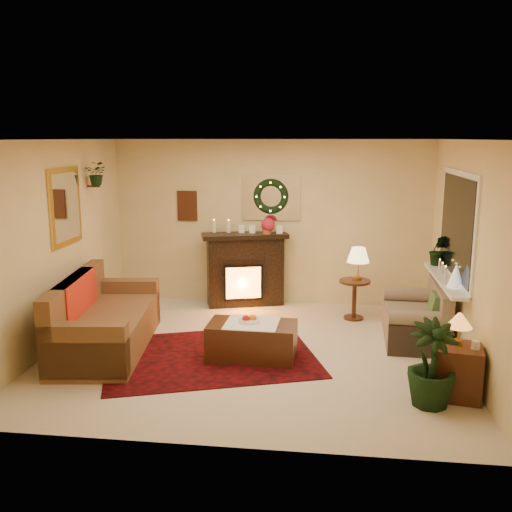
# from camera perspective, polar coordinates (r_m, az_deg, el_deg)

# --- Properties ---
(floor) EXTENTS (5.00, 5.00, 0.00)m
(floor) POSITION_cam_1_polar(r_m,az_deg,el_deg) (7.22, -0.35, -9.54)
(floor) COLOR beige
(floor) RESTS_ON ground
(ceiling) EXTENTS (5.00, 5.00, 0.00)m
(ceiling) POSITION_cam_1_polar(r_m,az_deg,el_deg) (6.73, -0.38, 11.57)
(ceiling) COLOR white
(ceiling) RESTS_ON ground
(wall_back) EXTENTS (5.00, 5.00, 0.00)m
(wall_back) POSITION_cam_1_polar(r_m,az_deg,el_deg) (9.06, 1.51, 3.36)
(wall_back) COLOR #EFD88C
(wall_back) RESTS_ON ground
(wall_front) EXTENTS (5.00, 5.00, 0.00)m
(wall_front) POSITION_cam_1_polar(r_m,az_deg,el_deg) (4.69, -3.99, -4.62)
(wall_front) COLOR #EFD88C
(wall_front) RESTS_ON ground
(wall_left) EXTENTS (4.50, 4.50, 0.00)m
(wall_left) POSITION_cam_1_polar(r_m,az_deg,el_deg) (7.59, -19.42, 1.06)
(wall_left) COLOR #EFD88C
(wall_left) RESTS_ON ground
(wall_right) EXTENTS (4.50, 4.50, 0.00)m
(wall_right) POSITION_cam_1_polar(r_m,az_deg,el_deg) (6.99, 20.41, 0.10)
(wall_right) COLOR #EFD88C
(wall_right) RESTS_ON ground
(area_rug) EXTENTS (2.96, 2.57, 0.01)m
(area_rug) POSITION_cam_1_polar(r_m,az_deg,el_deg) (7.09, -4.56, -9.94)
(area_rug) COLOR #410F0E
(area_rug) RESTS_ON floor
(sofa) EXTENTS (1.21, 2.26, 0.93)m
(sofa) POSITION_cam_1_polar(r_m,az_deg,el_deg) (7.42, -14.68, -5.83)
(sofa) COLOR brown
(sofa) RESTS_ON floor
(red_throw) EXTENTS (0.73, 1.19, 0.02)m
(red_throw) POSITION_cam_1_polar(r_m,az_deg,el_deg) (7.57, -14.75, -5.28)
(red_throw) COLOR red
(red_throw) RESTS_ON sofa
(fireplace) EXTENTS (1.24, 0.70, 1.09)m
(fireplace) POSITION_cam_1_polar(r_m,az_deg,el_deg) (9.04, -1.09, -1.50)
(fireplace) COLOR black
(fireplace) RESTS_ON floor
(poinsettia) EXTENTS (0.21, 0.21, 0.21)m
(poinsettia) POSITION_cam_1_polar(r_m,az_deg,el_deg) (8.83, 1.22, 3.15)
(poinsettia) COLOR #B91C30
(poinsettia) RESTS_ON fireplace
(mantel_candle_a) EXTENTS (0.06, 0.06, 0.19)m
(mantel_candle_a) POSITION_cam_1_polar(r_m,az_deg,el_deg) (8.96, -4.21, 2.98)
(mantel_candle_a) COLOR white
(mantel_candle_a) RESTS_ON fireplace
(mantel_candle_b) EXTENTS (0.06, 0.06, 0.19)m
(mantel_candle_b) POSITION_cam_1_polar(r_m,az_deg,el_deg) (8.92, -2.75, 2.96)
(mantel_candle_b) COLOR white
(mantel_candle_b) RESTS_ON fireplace
(mantel_mirror) EXTENTS (0.92, 0.02, 0.72)m
(mantel_mirror) POSITION_cam_1_polar(r_m,az_deg,el_deg) (8.99, 1.51, 5.86)
(mantel_mirror) COLOR white
(mantel_mirror) RESTS_ON wall_back
(wreath) EXTENTS (0.55, 0.11, 0.55)m
(wreath) POSITION_cam_1_polar(r_m,az_deg,el_deg) (8.95, 1.48, 5.96)
(wreath) COLOR #194719
(wreath) RESTS_ON wall_back
(wall_art) EXTENTS (0.32, 0.03, 0.48)m
(wall_art) POSITION_cam_1_polar(r_m,az_deg,el_deg) (9.24, -6.89, 5.00)
(wall_art) COLOR #381E11
(wall_art) RESTS_ON wall_back
(gold_mirror) EXTENTS (0.03, 0.84, 1.00)m
(gold_mirror) POSITION_cam_1_polar(r_m,az_deg,el_deg) (7.79, -18.53, 4.72)
(gold_mirror) COLOR gold
(gold_mirror) RESTS_ON wall_left
(hanging_plant) EXTENTS (0.33, 0.28, 0.36)m
(hanging_plant) POSITION_cam_1_polar(r_m,az_deg,el_deg) (8.39, -15.56, 6.87)
(hanging_plant) COLOR #194719
(hanging_plant) RESTS_ON wall_left
(loveseat) EXTENTS (0.81, 1.34, 0.76)m
(loveseat) POSITION_cam_1_polar(r_m,az_deg,el_deg) (7.77, 15.64, -5.15)
(loveseat) COLOR tan
(loveseat) RESTS_ON floor
(window_frame) EXTENTS (0.03, 1.86, 1.36)m
(window_frame) POSITION_cam_1_polar(r_m,az_deg,el_deg) (7.47, 19.50, 2.83)
(window_frame) COLOR white
(window_frame) RESTS_ON wall_right
(window_glass) EXTENTS (0.02, 1.70, 1.22)m
(window_glass) POSITION_cam_1_polar(r_m,az_deg,el_deg) (7.47, 19.39, 2.83)
(window_glass) COLOR black
(window_glass) RESTS_ON wall_right
(window_sill) EXTENTS (0.22, 1.86, 0.04)m
(window_sill) POSITION_cam_1_polar(r_m,az_deg,el_deg) (7.58, 18.38, -2.23)
(window_sill) COLOR white
(window_sill) RESTS_ON wall_right
(mini_tree) EXTENTS (0.18, 0.18, 0.28)m
(mini_tree) POSITION_cam_1_polar(r_m,az_deg,el_deg) (7.09, 19.36, -1.81)
(mini_tree) COLOR white
(mini_tree) RESTS_ON window_sill
(sill_plant) EXTENTS (0.31, 0.25, 0.56)m
(sill_plant) POSITION_cam_1_polar(r_m,az_deg,el_deg) (8.24, 17.73, 0.44)
(sill_plant) COLOR #1D471F
(sill_plant) RESTS_ON window_sill
(side_table_round) EXTENTS (0.59, 0.59, 0.59)m
(side_table_round) POSITION_cam_1_polar(r_m,az_deg,el_deg) (8.49, 9.79, -4.11)
(side_table_round) COLOR #4F2C1F
(side_table_round) RESTS_ON floor
(lamp_cream) EXTENTS (0.32, 0.32, 0.49)m
(lamp_cream) POSITION_cam_1_polar(r_m,az_deg,el_deg) (8.39, 10.18, -0.42)
(lamp_cream) COLOR #FFD388
(lamp_cream) RESTS_ON side_table_round
(end_table_square) EXTENTS (0.52, 0.52, 0.55)m
(end_table_square) POSITION_cam_1_polar(r_m,az_deg,el_deg) (6.30, 19.59, -10.87)
(end_table_square) COLOR #462315
(end_table_square) RESTS_ON floor
(lamp_tiffany) EXTENTS (0.26, 0.26, 0.38)m
(lamp_tiffany) POSITION_cam_1_polar(r_m,az_deg,el_deg) (6.17, 19.64, -6.66)
(lamp_tiffany) COLOR gold
(lamp_tiffany) RESTS_ON end_table_square
(coffee_table) EXTENTS (1.07, 0.61, 0.44)m
(coffee_table) POSITION_cam_1_polar(r_m,az_deg,el_deg) (6.94, -0.40, -8.57)
(coffee_table) COLOR #482F1F
(coffee_table) RESTS_ON floor
(fruit_bowl) EXTENTS (0.25, 0.25, 0.06)m
(fruit_bowl) POSITION_cam_1_polar(r_m,az_deg,el_deg) (6.89, -0.69, -6.62)
(fruit_bowl) COLOR white
(fruit_bowl) RESTS_ON coffee_table
(floor_palm) EXTENTS (1.87, 1.87, 2.61)m
(floor_palm) POSITION_cam_1_polar(r_m,az_deg,el_deg) (5.96, 17.17, -10.15)
(floor_palm) COLOR #19481E
(floor_palm) RESTS_ON floor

